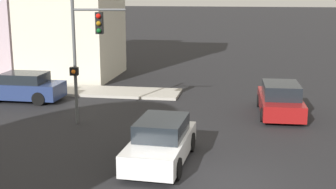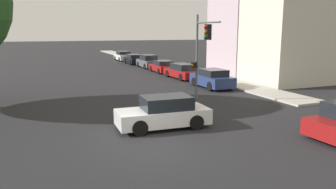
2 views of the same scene
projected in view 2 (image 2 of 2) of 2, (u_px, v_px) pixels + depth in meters
The scene contains 11 objects.
ground_plane at pixel (152, 145), 12.86m from camera, with size 300.00×300.00×0.00m, color black.
sidewalk_strip at pixel (150, 62), 47.04m from camera, with size 2.52×60.00×0.14m.
rowhouse_backdrop at pixel (266, 19), 30.46m from camera, with size 7.13×11.48×11.20m.
traffic_signal at pixel (201, 47), 19.68m from camera, with size 0.72×2.38×5.42m.
crossing_car_0 at pixel (164, 113), 15.13m from camera, with size 4.33×2.01×1.48m.
parked_car_0 at pixel (212, 79), 25.97m from camera, with size 1.99×4.22×1.49m.
parked_car_1 at pixel (182, 71), 31.05m from camera, with size 1.94×4.82×1.42m.
parked_car_2 at pixel (163, 67), 35.78m from camera, with size 2.09×4.26×1.29m.
parked_car_3 at pixel (148, 62), 40.25m from camera, with size 1.91×4.39×1.60m.
parked_car_4 at pixel (134, 59), 44.99m from camera, with size 2.08×4.60×1.33m.
parked_car_5 at pixel (123, 56), 50.12m from camera, with size 2.09×4.01×1.44m.
Camera 2 is at (-4.11, -11.55, 4.40)m, focal length 35.00 mm.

